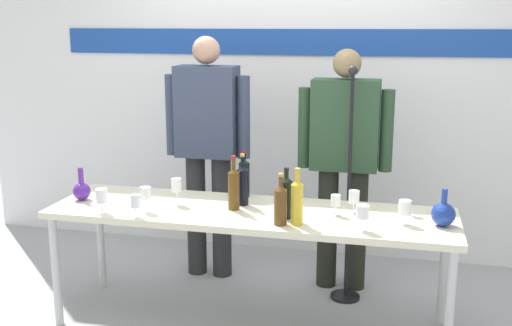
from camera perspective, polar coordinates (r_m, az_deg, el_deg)
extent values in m
plane|color=#9DA1A6|center=(4.00, -0.52, -14.57)|extent=(10.00, 10.00, 0.00)
cube|color=white|center=(4.93, 3.44, 8.86)|extent=(5.42, 0.10, 3.00)
cube|color=#1E49A4|center=(4.87, 3.35, 11.10)|extent=(3.80, 0.01, 0.20)
cube|color=beige|center=(3.72, -0.54, -4.67)|extent=(2.43, 0.68, 0.04)
cylinder|color=silver|center=(4.03, -18.00, -9.52)|extent=(0.05, 0.05, 0.70)
cylinder|color=silver|center=(3.50, 17.45, -13.00)|extent=(0.05, 0.05, 0.70)
cylinder|color=silver|center=(4.50, -14.15, -6.91)|extent=(0.05, 0.05, 0.70)
cylinder|color=silver|center=(4.03, 16.94, -9.45)|extent=(0.05, 0.05, 0.70)
sphere|color=#4F2394|center=(4.06, -15.80, -2.54)|extent=(0.11, 0.11, 0.11)
cylinder|color=#4F2394|center=(4.04, -15.89, -1.17)|extent=(0.03, 0.03, 0.11)
sphere|color=navy|center=(3.57, 16.93, -4.57)|extent=(0.13, 0.13, 0.13)
cylinder|color=navy|center=(3.54, 17.03, -3.00)|extent=(0.03, 0.03, 0.09)
cylinder|color=#262729|center=(4.60, -5.52, -4.79)|extent=(0.14, 0.14, 0.90)
cylinder|color=#262729|center=(4.54, -3.19, -4.98)|extent=(0.14, 0.14, 0.90)
cube|color=#37425C|center=(4.40, -4.53, 4.76)|extent=(0.43, 0.22, 0.64)
cylinder|color=#37425C|center=(4.49, -7.77, 4.44)|extent=(0.09, 0.09, 0.58)
cylinder|color=#37425C|center=(4.33, -1.16, 4.24)|extent=(0.09, 0.09, 0.58)
sphere|color=tan|center=(4.36, -4.63, 10.36)|extent=(0.20, 0.20, 0.20)
cylinder|color=black|center=(4.40, 6.61, -5.93)|extent=(0.14, 0.14, 0.86)
cylinder|color=black|center=(4.38, 9.27, -6.10)|extent=(0.14, 0.14, 0.86)
cube|color=#2C4A32|center=(4.21, 8.24, 3.52)|extent=(0.45, 0.22, 0.61)
cylinder|color=#2C4A32|center=(4.25, 4.52, 3.27)|extent=(0.09, 0.09, 0.55)
cylinder|color=#2C4A32|center=(4.20, 11.98, 2.92)|extent=(0.09, 0.09, 0.55)
sphere|color=#917A54|center=(4.17, 8.43, 9.10)|extent=(0.19, 0.19, 0.19)
cylinder|color=#543614|center=(3.43, 2.27, -4.12)|extent=(0.07, 0.07, 0.20)
cone|color=#543614|center=(3.40, 2.29, -2.29)|extent=(0.07, 0.07, 0.03)
cylinder|color=#543614|center=(3.39, 2.29, -1.86)|extent=(0.02, 0.02, 0.08)
cylinder|color=gold|center=(3.38, 2.30, -1.09)|extent=(0.03, 0.03, 0.02)
cylinder|color=gold|center=(3.43, 3.81, -3.85)|extent=(0.07, 0.07, 0.23)
cone|color=gold|center=(3.40, 3.84, -1.79)|extent=(0.07, 0.07, 0.03)
cylinder|color=gold|center=(3.39, 3.85, -1.37)|extent=(0.03, 0.03, 0.08)
cylinder|color=gold|center=(3.38, 3.86, -0.62)|extent=(0.03, 0.03, 0.02)
cylinder|color=black|center=(3.80, -1.24, -2.27)|extent=(0.07, 0.07, 0.22)
cone|color=black|center=(3.77, -1.25, -0.46)|extent=(0.07, 0.07, 0.03)
cylinder|color=black|center=(3.76, -1.26, -0.02)|extent=(0.02, 0.02, 0.08)
cylinder|color=gold|center=(3.75, -1.26, 0.72)|extent=(0.03, 0.03, 0.02)
cylinder|color=black|center=(3.97, -1.10, -1.57)|extent=(0.07, 0.07, 0.22)
cone|color=black|center=(3.94, -1.10, 0.17)|extent=(0.07, 0.07, 0.03)
cylinder|color=black|center=(3.94, -1.10, 0.45)|extent=(0.02, 0.02, 0.06)
cylinder|color=#A91426|center=(3.93, -1.11, 1.02)|extent=(0.03, 0.03, 0.02)
cylinder|color=black|center=(3.54, 2.80, -3.42)|extent=(0.07, 0.07, 0.22)
cone|color=black|center=(3.51, 2.82, -1.50)|extent=(0.07, 0.07, 0.03)
cylinder|color=black|center=(3.50, 2.83, -1.21)|extent=(0.03, 0.03, 0.06)
cylinder|color=black|center=(3.49, 2.83, -0.58)|extent=(0.03, 0.03, 0.02)
cylinder|color=#52360F|center=(3.70, -2.07, -2.60)|extent=(0.07, 0.07, 0.23)
cone|color=#52360F|center=(3.67, -2.09, -0.69)|extent=(0.07, 0.07, 0.03)
cylinder|color=#52360F|center=(3.66, -2.09, -0.23)|extent=(0.02, 0.02, 0.09)
cylinder|color=red|center=(3.65, -2.10, 0.55)|extent=(0.03, 0.03, 0.02)
cylinder|color=white|center=(3.86, -7.31, -3.79)|extent=(0.06, 0.06, 0.00)
cylinder|color=white|center=(3.85, -7.33, -3.20)|extent=(0.01, 0.01, 0.08)
cylinder|color=white|center=(3.83, -7.37, -2.03)|extent=(0.06, 0.06, 0.08)
cylinder|color=white|center=(3.65, -11.02, -4.91)|extent=(0.06, 0.06, 0.00)
cylinder|color=white|center=(3.64, -11.04, -4.46)|extent=(0.01, 0.01, 0.06)
cylinder|color=white|center=(3.62, -11.09, -3.46)|extent=(0.06, 0.06, 0.08)
cylinder|color=white|center=(3.77, -14.00, -4.47)|extent=(0.06, 0.06, 0.00)
cylinder|color=white|center=(3.77, -14.02, -4.01)|extent=(0.01, 0.01, 0.06)
cylinder|color=white|center=(3.75, -14.08, -2.95)|extent=(0.07, 0.07, 0.08)
cylinder|color=white|center=(3.75, -10.11, -4.41)|extent=(0.05, 0.05, 0.00)
cylinder|color=white|center=(3.74, -10.13, -3.82)|extent=(0.01, 0.01, 0.08)
cylinder|color=white|center=(3.72, -10.18, -2.73)|extent=(0.07, 0.07, 0.07)
cylinder|color=white|center=(3.65, 7.34, -4.78)|extent=(0.06, 0.06, 0.00)
cylinder|color=white|center=(3.64, 7.35, -4.34)|extent=(0.01, 0.01, 0.06)
cylinder|color=white|center=(3.63, 7.38, -3.43)|extent=(0.06, 0.06, 0.07)
cylinder|color=white|center=(3.71, 9.00, -4.54)|extent=(0.06, 0.06, 0.00)
cylinder|color=white|center=(3.70, 9.01, -4.08)|extent=(0.01, 0.01, 0.06)
cylinder|color=white|center=(3.68, 9.05, -3.09)|extent=(0.06, 0.06, 0.07)
cylinder|color=white|center=(3.56, 13.51, -5.52)|extent=(0.06, 0.06, 0.00)
cylinder|color=white|center=(3.55, 13.54, -5.06)|extent=(0.01, 0.01, 0.06)
cylinder|color=white|center=(3.53, 13.59, -4.00)|extent=(0.07, 0.07, 0.08)
cylinder|color=white|center=(3.41, 9.76, -6.16)|extent=(0.06, 0.06, 0.00)
cylinder|color=white|center=(3.40, 9.79, -5.59)|extent=(0.01, 0.01, 0.07)
cylinder|color=white|center=(3.37, 9.83, -4.46)|extent=(0.07, 0.07, 0.07)
cylinder|color=black|center=(4.36, 8.24, -12.10)|extent=(0.20, 0.20, 0.02)
cylinder|color=black|center=(4.11, 8.57, -2.57)|extent=(0.02, 0.02, 1.52)
sphere|color=#232328|center=(3.97, 8.95, 8.47)|extent=(0.06, 0.06, 0.06)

